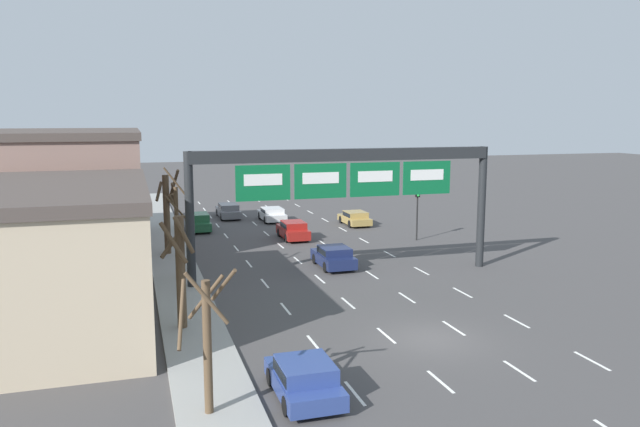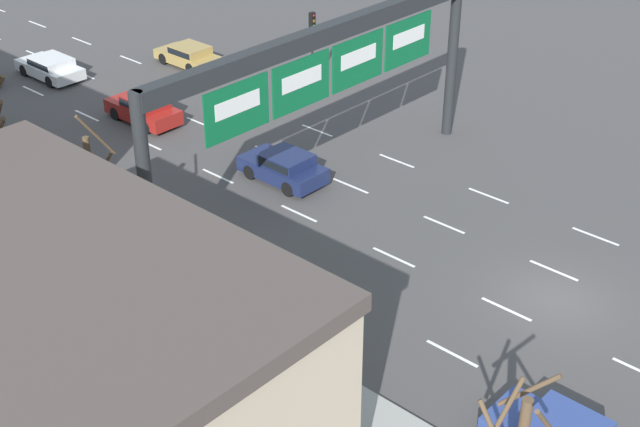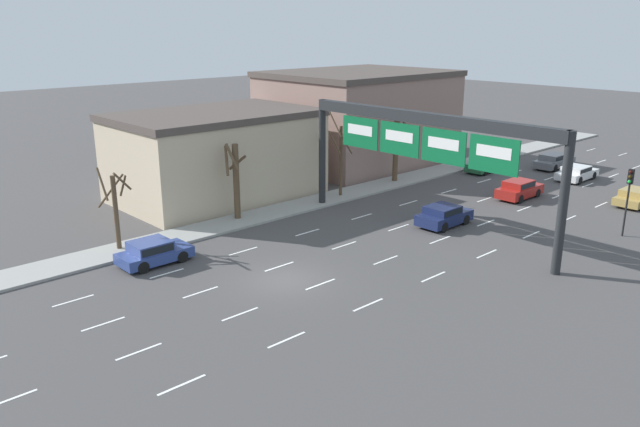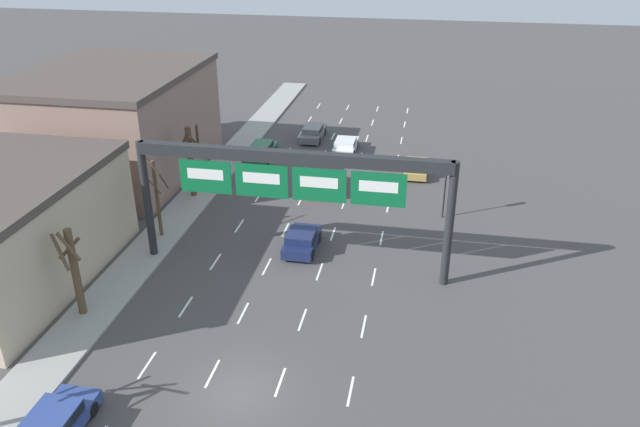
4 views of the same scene
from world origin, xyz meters
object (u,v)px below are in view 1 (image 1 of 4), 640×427
Objects in this scene: car_green at (198,221)px; sign_gantry at (347,175)px; tree_bare_furthest at (178,226)px; tree_bare_third at (206,335)px; car_white at (272,214)px; car_red at (293,230)px; car_grey at (228,210)px; car_gold at (355,218)px; car_navy at (334,256)px; traffic_light_near_gantry at (418,201)px; tree_bare_closest at (180,267)px; car_blue at (304,378)px; tree_bare_second at (168,209)px.

sign_gantry is at bearing -69.21° from car_green.
car_green is 15.97m from tree_bare_furthest.
sign_gantry reaches higher than tree_bare_third.
tree_bare_third reaches higher than car_green.
car_red is (-0.28, -8.78, 0.09)m from car_white.
car_grey is 12.36m from car_gold.
tree_bare_furthest reaches higher than tree_bare_third.
car_navy is 15.65m from car_gold.
car_navy is at bearing -115.05° from car_gold.
tree_bare_furthest is at bearing -160.63° from traffic_light_near_gantry.
car_red is 21.48m from tree_bare_closest.
car_blue is (0.11, -32.80, -0.06)m from car_green.
tree_bare_second is (0.41, 15.83, 0.27)m from tree_bare_closest.
sign_gantry reaches higher than tree_bare_closest.
car_gold is at bearing 24.77° from tree_bare_second.
car_blue is 0.77× the size of tree_bare_closest.
traffic_light_near_gantry is (8.91, 8.89, -3.03)m from sign_gantry.
tree_bare_furthest is at bearing 86.35° from tree_bare_closest.
traffic_light_near_gantry reaches higher than car_gold.
car_red reaches higher than car_white.
sign_gantry is at bearing -111.83° from car_gold.
tree_bare_third reaches higher than car_navy.
tree_bare_furthest reaches higher than tree_bare_closest.
car_blue is 17.65m from tree_bare_furthest.
sign_gantry is 4.25× the size of car_green.
car_blue is (-3.31, -38.67, -0.01)m from car_grey.
car_white is (6.97, 2.94, -0.11)m from car_green.
car_navy is 9.90m from tree_bare_furthest.
car_grey is at bearing 77.55° from tree_bare_closest.
tree_bare_second is 0.89× the size of tree_bare_furthest.
car_red is at bearing 45.81° from tree_bare_furthest.
tree_bare_closest reaches higher than car_green.
tree_bare_third is 0.74× the size of tree_bare_furthest.
car_white is 0.74× the size of tree_bare_second.
tree_bare_second is 1.21× the size of tree_bare_third.
tree_bare_third is (-9.88, -27.36, 1.98)m from car_red.
traffic_light_near_gantry is (15.73, -9.06, 2.28)m from car_green.
car_grey is 16.25m from tree_bare_second.
sign_gantry is 13.22m from car_red.
tree_bare_closest is at bearing 113.08° from car_blue.
sign_gantry is 3.95× the size of car_grey.
traffic_light_near_gantry is at bearing -50.50° from car_grey.
car_grey is at bearing 129.50° from traffic_light_near_gantry.
car_grey is 0.72× the size of tree_bare_furthest.
tree_bare_furthest is at bearing -134.19° from car_red.
car_green is at bearing 174.37° from car_gold.
car_grey reaches higher than car_blue.
car_white is 36.39m from car_blue.
car_grey is 12.16m from car_red.
car_green is at bearing 82.33° from tree_bare_closest.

